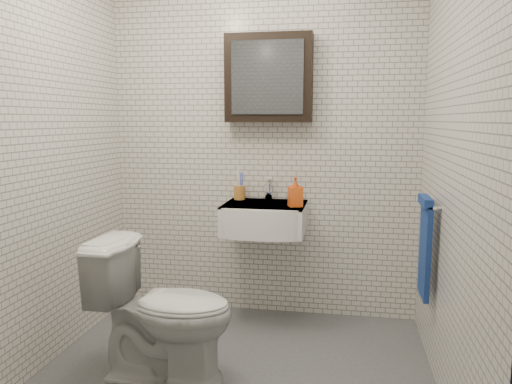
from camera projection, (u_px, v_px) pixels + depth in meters
ground at (233, 375)px, 2.78m from camera, size 2.20×2.00×0.01m
room_shell at (231, 110)px, 2.57m from camera, size 2.22×2.02×2.51m
washbasin at (264, 218)px, 3.38m from camera, size 0.55×0.50×0.20m
faucet at (268, 191)px, 3.54m from camera, size 0.06×0.20×0.15m
mirror_cabinet at (269, 78)px, 3.43m from camera, size 0.60×0.15×0.60m
towel_rail at (425, 243)px, 2.83m from camera, size 0.09×0.30×0.58m
toothbrush_cup at (239, 192)px, 3.58m from camera, size 0.10×0.10×0.22m
soap_bottle at (295, 192)px, 3.28m from camera, size 0.11×0.11×0.20m
toilet at (164, 309)px, 2.73m from camera, size 0.77×0.45×0.78m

